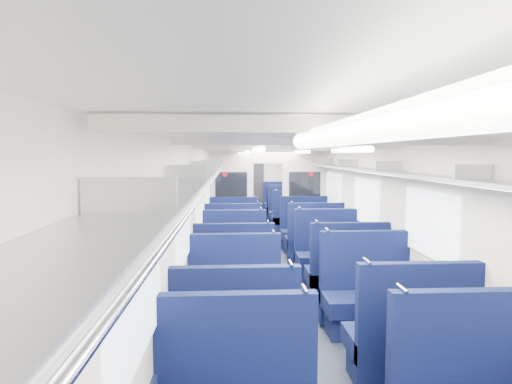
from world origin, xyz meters
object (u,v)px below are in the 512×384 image
object	(u,v)px
seat_9	(410,346)
seat_21	(293,220)
bulkhead	(268,196)
seat_22	(233,215)
seat_11	(367,300)
seat_23	(287,214)
seat_26	(233,206)
seat_17	(314,243)
seat_18	(233,235)
seat_25	(283,210)
seat_13	(346,277)
seat_8	(235,352)
seat_10	(235,306)
seat_12	(234,279)
seat_27	(279,205)
seat_19	(305,233)
seat_14	(234,260)
seat_24	(233,210)
seat_16	(234,244)
end_door	(254,186)
seat_20	(233,220)
seat_15	(328,258)

from	to	relation	value
seat_9	seat_21	distance (m)	7.83
bulkhead	seat_22	distance (m)	2.94
seat_11	seat_23	size ratio (longest dim) A/B	1.00
seat_23	seat_26	bearing A→B (deg)	126.16
seat_17	bulkhead	bearing A→B (deg)	118.83
seat_22	seat_23	distance (m)	1.66
seat_18	seat_22	bearing A→B (deg)	90.00
seat_25	seat_13	bearing A→B (deg)	-90.00
seat_8	seat_18	size ratio (longest dim) A/B	1.00
seat_11	seat_17	size ratio (longest dim) A/B	1.00
seat_10	seat_12	bearing A→B (deg)	90.00
seat_27	seat_17	bearing A→B (deg)	-90.00
seat_22	seat_10	bearing A→B (deg)	-90.00
seat_13	seat_19	bearing A→B (deg)	90.00
seat_14	seat_24	xyz separation A→B (m)	(0.00, 6.81, 0.00)
seat_16	seat_22	xyz separation A→B (m)	(0.00, 4.22, 0.00)
seat_12	end_door	bearing A→B (deg)	85.44
seat_10	seat_24	size ratio (longest dim) A/B	1.00
seat_8	seat_16	size ratio (longest dim) A/B	1.00
seat_19	seat_20	world-z (taller)	same
seat_8	seat_10	world-z (taller)	same
seat_25	seat_17	bearing A→B (deg)	-90.00
seat_12	seat_13	distance (m)	1.66
seat_20	seat_27	size ratio (longest dim) A/B	1.00
seat_12	seat_16	size ratio (longest dim) A/B	1.00
seat_10	seat_15	size ratio (longest dim) A/B	1.00
seat_11	seat_13	distance (m)	0.99
seat_10	seat_23	size ratio (longest dim) A/B	1.00
seat_14	seat_23	xyz separation A→B (m)	(1.66, 5.63, 0.00)
seat_8	seat_26	distance (m)	11.37
seat_21	seat_12	bearing A→B (deg)	-106.65
bulkhead	seat_13	distance (m)	4.18
seat_13	seat_16	xyz separation A→B (m)	(-1.66, 2.47, 0.00)
seat_14	seat_17	xyz separation A→B (m)	(1.66, 1.34, 0.00)
seat_19	seat_24	size ratio (longest dim) A/B	1.00
seat_15	seat_27	size ratio (longest dim) A/B	1.00
seat_20	seat_24	bearing A→B (deg)	90.00
seat_13	seat_23	bearing A→B (deg)	90.00
seat_10	seat_21	size ratio (longest dim) A/B	1.00
seat_10	seat_11	world-z (taller)	same
seat_15	seat_23	xyz separation A→B (m)	(0.00, 5.57, 0.00)
seat_9	seat_15	bearing A→B (deg)	90.00
seat_21	seat_25	xyz separation A→B (m)	(0.00, 2.24, 0.00)
seat_12	bulkhead	bearing A→B (deg)	78.26
seat_15	seat_21	world-z (taller)	same
seat_24	seat_25	distance (m)	1.67
seat_14	bulkhead	bearing A→B (deg)	73.75
seat_13	seat_14	size ratio (longest dim) A/B	1.00
seat_11	seat_21	xyz separation A→B (m)	(0.00, 6.55, 0.00)
seat_10	seat_18	xyz separation A→B (m)	(0.00, 4.53, 0.00)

